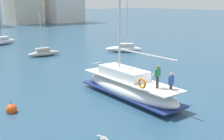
# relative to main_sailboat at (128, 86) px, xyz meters

# --- Properties ---
(ground_plane) EXTENTS (400.00, 400.00, 0.00)m
(ground_plane) POSITION_rel_main_sailboat_xyz_m (1.58, -1.91, -0.90)
(ground_plane) COLOR #284C66
(main_sailboat) EXTENTS (2.94, 9.72, 11.70)m
(main_sailboat) POSITION_rel_main_sailboat_xyz_m (0.00, 0.00, 0.00)
(main_sailboat) COLOR white
(main_sailboat) RESTS_ON ground
(moored_sloop_near) EXTENTS (4.73, 4.47, 7.47)m
(moored_sloop_near) POSITION_rel_main_sailboat_xyz_m (13.32, 14.85, -0.34)
(moored_sloop_near) COLOR white
(moored_sloop_near) RESTS_ON ground
(moored_sloop_far) EXTENTS (4.54, 1.45, 5.62)m
(moored_sloop_far) POSITION_rel_main_sailboat_xyz_m (3.06, 19.47, -0.42)
(moored_sloop_far) COLOR #B7B2A8
(moored_sloop_far) RESTS_ON ground
(moored_cutter_left) EXTENTS (5.89, 3.20, 8.21)m
(moored_cutter_left) POSITION_rel_main_sailboat_xyz_m (2.39, 33.28, -0.30)
(moored_cutter_left) COLOR silver
(moored_cutter_left) RESTS_ON ground
(seagull) EXTENTS (0.47, 1.23, 0.18)m
(seagull) POSITION_rel_main_sailboat_xyz_m (-5.98, -4.42, -0.65)
(seagull) COLOR silver
(seagull) RESTS_ON ground
(mooring_buoy) EXTENTS (0.72, 0.72, 0.96)m
(mooring_buoy) POSITION_rel_main_sailboat_xyz_m (-7.99, 2.81, -0.68)
(mooring_buoy) COLOR #EA4C19
(mooring_buoy) RESTS_ON ground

